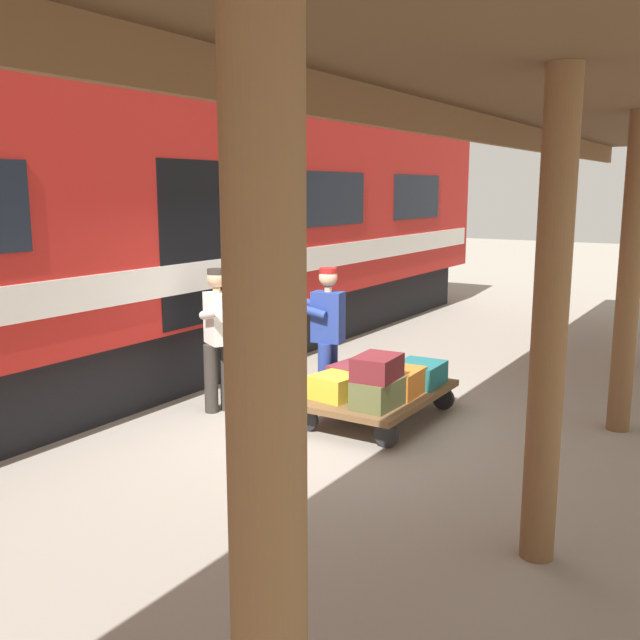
{
  "coord_description": "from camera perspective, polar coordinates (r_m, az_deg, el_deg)",
  "views": [
    {
      "loc": [
        -3.75,
        6.44,
        2.61
      ],
      "look_at": [
        0.43,
        -0.21,
        1.15
      ],
      "focal_mm": 39.8,
      "sensor_mm": 36.0,
      "label": 1
    }
  ],
  "objects": [
    {
      "name": "suitcase_yellow_case",
      "position": [
        7.8,
        1.2,
        -5.39
      ],
      "size": [
        0.5,
        0.5,
        0.26
      ],
      "primitive_type": "cube",
      "rotation": [
        0.0,
        0.0,
        -0.14
      ],
      "color": "gold",
      "rests_on": "luggage_cart"
    },
    {
      "name": "suitcase_burgundy_valise",
      "position": [
        8.23,
        3.06,
        -4.51
      ],
      "size": [
        0.56,
        0.62,
        0.27
      ],
      "primitive_type": "cube",
      "rotation": [
        0.0,
        0.0,
        -0.09
      ],
      "color": "maroon",
      "rests_on": "luggage_cart"
    },
    {
      "name": "suitcase_orange_carryall",
      "position": [
        7.99,
        6.48,
        -4.97
      ],
      "size": [
        0.44,
        0.57,
        0.29
      ],
      "primitive_type": "cube",
      "rotation": [
        0.0,
        0.0,
        0.04
      ],
      "color": "#CC6B23",
      "rests_on": "luggage_cart"
    },
    {
      "name": "train_car",
      "position": [
        9.8,
        -16.8,
        6.87
      ],
      "size": [
        3.02,
        18.5,
        4.0
      ],
      "color": "#B21E19",
      "rests_on": "ground_plane"
    },
    {
      "name": "suitcase_teal_softside",
      "position": [
        8.44,
        8.01,
        -4.27
      ],
      "size": [
        0.51,
        0.6,
        0.26
      ],
      "primitive_type": "cube",
      "rotation": [
        0.0,
        0.0,
        0.03
      ],
      "color": "#1E666B",
      "rests_on": "luggage_cart"
    },
    {
      "name": "suitcase_tan_vintage",
      "position": [
        8.67,
        4.72,
        -3.86
      ],
      "size": [
        0.44,
        0.45,
        0.24
      ],
      "primitive_type": "cube",
      "rotation": [
        0.0,
        0.0,
        -0.01
      ],
      "color": "tan",
      "rests_on": "luggage_cart"
    },
    {
      "name": "luggage_cart",
      "position": [
        8.16,
        4.72,
        -6.03
      ],
      "size": [
        1.24,
        1.88,
        0.34
      ],
      "color": "brown",
      "rests_on": "ground_plane"
    },
    {
      "name": "ground_plane",
      "position": [
        7.89,
        1.82,
        -8.78
      ],
      "size": [
        60.0,
        60.0,
        0.0
      ],
      "primitive_type": "plane",
      "color": "gray"
    },
    {
      "name": "porter_in_overalls",
      "position": [
        8.39,
        0.52,
        -1.05
      ],
      "size": [
        0.71,
        0.49,
        1.7
      ],
      "color": "navy",
      "rests_on": "ground_plane"
    },
    {
      "name": "suitcase_olive_duffel",
      "position": [
        7.54,
        4.76,
        -5.84
      ],
      "size": [
        0.41,
        0.63,
        0.3
      ],
      "primitive_type": "cube",
      "rotation": [
        0.0,
        0.0,
        -0.03
      ],
      "color": "brown",
      "rests_on": "luggage_cart"
    },
    {
      "name": "platform_canopy",
      "position": [
        6.59,
        21.88,
        15.52
      ],
      "size": [
        3.2,
        16.93,
        3.56
      ],
      "color": "brown",
      "rests_on": "ground_plane"
    },
    {
      "name": "suitcase_maroon_trunk",
      "position": [
        7.46,
        4.62,
        -3.82
      ],
      "size": [
        0.44,
        0.56,
        0.25
      ],
      "primitive_type": "cube",
      "rotation": [
        0.0,
        0.0,
        0.06
      ],
      "color": "maroon",
      "rests_on": "suitcase_olive_duffel"
    },
    {
      "name": "porter_by_door",
      "position": [
        8.36,
        -8.17,
        -1.21
      ],
      "size": [
        0.74,
        0.62,
        1.7
      ],
      "color": "#332D28",
      "rests_on": "ground_plane"
    }
  ]
}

